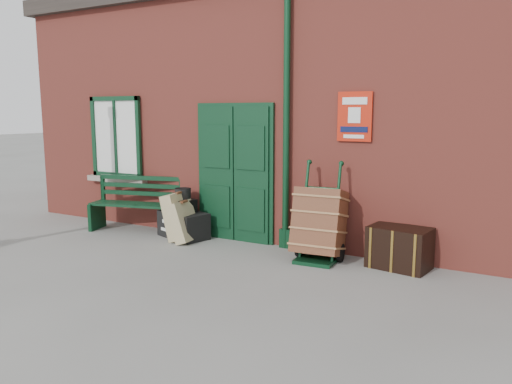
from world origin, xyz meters
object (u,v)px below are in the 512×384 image
Objects in this scene: houdini_trunk at (184,225)px; dark_trunk at (399,248)px; bench at (137,203)px; porter_trolley at (319,223)px.

dark_trunk reaches higher than houdini_trunk.
dark_trunk is at bearing 18.89° from houdini_trunk.
bench is 4.64m from dark_trunk.
dark_trunk is at bearing -13.44° from bench.
dark_trunk is (3.61, 0.08, 0.06)m from houdini_trunk.
dark_trunk is (1.10, 0.19, -0.25)m from porter_trolley.
dark_trunk is at bearing 5.33° from porter_trolley.
bench is 1.07m from houdini_trunk.
bench is 3.53m from porter_trolley.
bench is 2.16× the size of dark_trunk.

